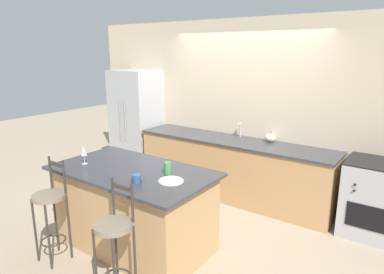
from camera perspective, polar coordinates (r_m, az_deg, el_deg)
name	(u,v)px	position (r m, az deg, el deg)	size (l,w,h in m)	color
ground_plane	(219,205)	(5.20, 4.48, -11.16)	(18.00, 18.00, 0.00)	tan
wall_back	(245,108)	(5.42, 8.78, 4.75)	(6.00, 0.07, 2.70)	beige
back_counter	(233,168)	(5.34, 6.77, -5.17)	(3.11, 0.71, 0.92)	tan
sink_faucet	(240,128)	(5.35, 8.00, 1.46)	(0.02, 0.13, 0.22)	#ADAFB5
kitchen_island	(134,208)	(4.06, -9.64, -11.57)	(1.85, 1.05, 0.94)	tan
refrigerator	(137,122)	(6.37, -9.19, 2.43)	(0.80, 0.69, 1.89)	#ADAFB5
oven_range	(377,199)	(4.78, 28.43, -9.12)	(0.75, 0.67, 0.94)	#ADAFB5
bar_stool_near	(51,207)	(3.98, -22.50, -10.78)	(0.34, 0.34, 1.13)	#332D28
bar_stool_far	(115,239)	(3.21, -12.76, -16.23)	(0.34, 0.34, 1.13)	#332D28
dinner_plate	(171,181)	(3.49, -3.54, -7.29)	(0.26, 0.26, 0.02)	white
wine_glass	(84,151)	(4.16, -17.61, -2.26)	(0.07, 0.07, 0.22)	white
coffee_mug	(137,179)	(3.49, -9.17, -6.87)	(0.12, 0.09, 0.09)	#335689
tumbler_cup	(168,168)	(3.68, -4.07, -5.20)	(0.08, 0.08, 0.13)	#3D934C
pumpkin_decoration	(270,137)	(5.16, 12.93, -0.08)	(0.16, 0.16, 0.15)	beige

